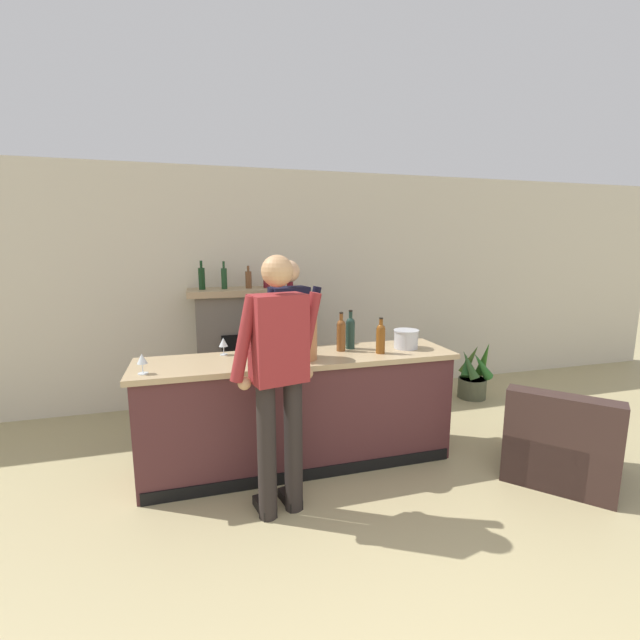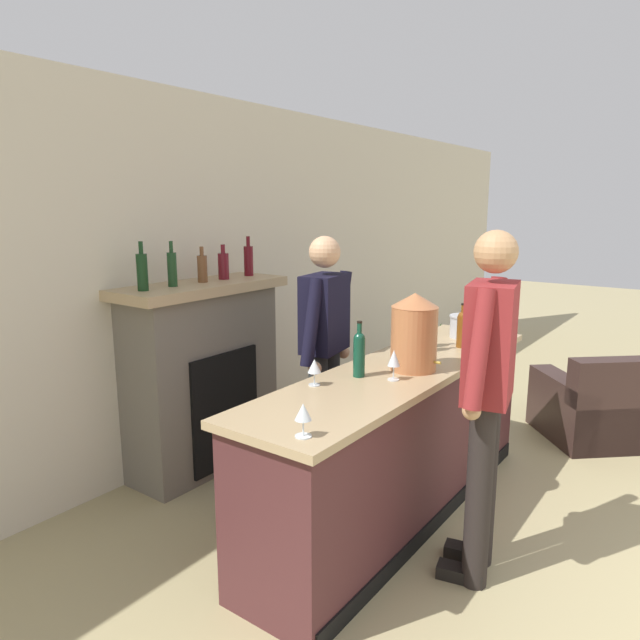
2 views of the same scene
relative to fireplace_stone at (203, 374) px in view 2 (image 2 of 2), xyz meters
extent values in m
cube|color=beige|center=(0.29, 0.26, 0.66)|extent=(12.00, 0.07, 2.75)
cube|color=#4B2527|center=(0.25, -1.50, -0.25)|extent=(2.59, 0.57, 0.92)
cube|color=tan|center=(0.25, -1.50, 0.23)|extent=(2.66, 0.64, 0.04)
cube|color=black|center=(0.25, -1.79, -0.66)|extent=(2.54, 0.01, 0.10)
cube|color=#6E675B|center=(0.00, 0.01, -0.05)|extent=(1.15, 0.44, 1.33)
cube|color=black|center=(0.00, -0.23, -0.23)|extent=(0.63, 0.02, 0.85)
cube|color=tan|center=(0.00, -0.01, 0.65)|extent=(1.31, 0.52, 0.07)
cylinder|color=#143417|center=(-0.49, -0.01, 0.80)|extent=(0.07, 0.07, 0.24)
cylinder|color=#143417|center=(-0.49, -0.01, 0.96)|extent=(0.03, 0.03, 0.08)
cylinder|color=#1B3F1F|center=(-0.25, -0.01, 0.80)|extent=(0.06, 0.06, 0.23)
cylinder|color=#1B3F1F|center=(-0.25, -0.01, 0.95)|extent=(0.03, 0.03, 0.08)
cylinder|color=brown|center=(0.02, -0.01, 0.78)|extent=(0.07, 0.07, 0.19)
cylinder|color=brown|center=(0.02, -0.01, 0.91)|extent=(0.03, 0.03, 0.06)
cylinder|color=maroon|center=(0.23, -0.01, 0.78)|extent=(0.08, 0.08, 0.19)
cylinder|color=maroon|center=(0.23, -0.01, 0.91)|extent=(0.03, 0.03, 0.06)
cylinder|color=#5C1018|center=(0.50, -0.01, 0.80)|extent=(0.07, 0.07, 0.23)
cylinder|color=#5C1018|center=(0.50, -0.01, 0.95)|extent=(0.03, 0.03, 0.08)
cube|color=#34221F|center=(2.29, -2.25, -0.51)|extent=(1.12, 1.12, 0.40)
cube|color=#34221F|center=(2.07, -2.46, -0.33)|extent=(0.66, 0.71, 0.77)
cube|color=#34221F|center=(2.49, -2.47, -0.44)|extent=(0.72, 0.68, 0.54)
cube|color=#34221F|center=(2.10, -2.03, -0.44)|extent=(0.72, 0.68, 0.54)
cylinder|color=#4D503B|center=(2.69, -0.51, -0.59)|extent=(0.34, 0.34, 0.24)
cylinder|color=#332319|center=(2.69, -0.51, -0.48)|extent=(0.31, 0.31, 0.02)
cone|color=#306A1F|center=(2.83, -0.53, -0.21)|extent=(0.16, 0.30, 0.47)
cone|color=#3D5C20|center=(2.72, -0.40, -0.25)|extent=(0.30, 0.19, 0.40)
cone|color=#265925|center=(2.62, -0.46, -0.31)|extent=(0.25, 0.28, 0.30)
cone|color=#37602E|center=(2.60, -0.56, -0.27)|extent=(0.23, 0.30, 0.37)
cone|color=#286829|center=(2.72, -0.63, -0.27)|extent=(0.37, 0.19, 0.40)
cylinder|color=black|center=(0.06, -2.12, -0.22)|extent=(0.13, 0.13, 0.98)
cube|color=black|center=(0.04, -2.05, -0.68)|extent=(0.15, 0.26, 0.07)
cylinder|color=black|center=(-0.14, -2.16, -0.22)|extent=(0.13, 0.13, 0.98)
cube|color=black|center=(-0.15, -2.10, -0.68)|extent=(0.15, 0.26, 0.07)
cube|color=maroon|center=(-0.04, -2.14, 0.56)|extent=(0.40, 0.29, 0.59)
cylinder|color=maroon|center=(0.18, -2.07, 0.58)|extent=(0.20, 0.08, 0.57)
sphere|color=tan|center=(0.17, -2.05, 0.28)|extent=(0.09, 0.09, 0.09)
cylinder|color=maroon|center=(-0.27, -2.17, 0.58)|extent=(0.20, 0.08, 0.57)
sphere|color=tan|center=(-0.27, -2.15, 0.28)|extent=(0.09, 0.09, 0.09)
sphere|color=tan|center=(-0.04, -2.14, 1.01)|extent=(0.21, 0.21, 0.21)
cylinder|color=#252A2C|center=(0.20, -0.90, -0.23)|extent=(0.13, 0.13, 0.96)
cube|color=black|center=(0.21, -0.97, -0.68)|extent=(0.14, 0.25, 0.07)
cylinder|color=#252A2C|center=(0.40, -0.87, -0.23)|extent=(0.13, 0.13, 0.96)
cube|color=black|center=(0.41, -0.94, -0.68)|extent=(0.14, 0.25, 0.07)
cube|color=black|center=(0.30, -0.89, 0.51)|extent=(0.39, 0.28, 0.52)
cylinder|color=black|center=(0.08, -0.95, 0.49)|extent=(0.20, 0.08, 0.57)
sphere|color=#DCA97D|center=(0.08, -0.97, 0.19)|extent=(0.09, 0.09, 0.09)
cylinder|color=black|center=(0.53, -0.87, 0.49)|extent=(0.20, 0.08, 0.57)
sphere|color=#DCA97D|center=(0.53, -0.89, 0.19)|extent=(0.09, 0.09, 0.09)
sphere|color=#DCA97D|center=(0.30, -0.89, 0.92)|extent=(0.21, 0.21, 0.21)
cylinder|color=#BA7144|center=(0.24, -1.58, 0.45)|extent=(0.27, 0.27, 0.38)
cone|color=#BA7144|center=(0.24, -1.58, 0.68)|extent=(0.28, 0.28, 0.08)
cylinder|color=#B29333|center=(0.24, -1.74, 0.33)|extent=(0.02, 0.04, 0.02)
cylinder|color=silver|center=(1.24, -1.50, 0.33)|extent=(0.21, 0.21, 0.15)
cylinder|color=silver|center=(1.24, -1.50, 0.42)|extent=(0.23, 0.23, 0.01)
cylinder|color=brown|center=(0.64, -1.43, 0.37)|extent=(0.08, 0.08, 0.24)
sphere|color=brown|center=(0.64, -1.43, 0.49)|extent=(0.07, 0.07, 0.07)
cylinder|color=brown|center=(0.64, -1.43, 0.54)|extent=(0.03, 0.03, 0.09)
cylinder|color=black|center=(0.64, -1.43, 0.59)|extent=(0.03, 0.03, 0.01)
cylinder|color=#1C342B|center=(0.75, -1.37, 0.38)|extent=(0.08, 0.08, 0.24)
sphere|color=#1C342B|center=(0.75, -1.37, 0.50)|extent=(0.08, 0.08, 0.08)
cylinder|color=#1C342B|center=(0.75, -1.37, 0.54)|extent=(0.03, 0.03, 0.09)
cylinder|color=black|center=(0.75, -1.37, 0.60)|extent=(0.03, 0.03, 0.01)
cylinder|color=brown|center=(0.94, -1.60, 0.36)|extent=(0.08, 0.08, 0.21)
sphere|color=brown|center=(0.94, -1.60, 0.47)|extent=(0.07, 0.07, 0.07)
cylinder|color=brown|center=(0.94, -1.60, 0.51)|extent=(0.03, 0.03, 0.08)
cylinder|color=black|center=(0.94, -1.60, 0.56)|extent=(0.03, 0.03, 0.01)
cylinder|color=#11422E|center=(-0.07, -1.40, 0.37)|extent=(0.07, 0.07, 0.23)
sphere|color=#11422E|center=(-0.07, -1.40, 0.48)|extent=(0.06, 0.06, 0.06)
cylinder|color=#11422E|center=(-0.07, -1.40, 0.53)|extent=(0.03, 0.03, 0.09)
cylinder|color=black|center=(-0.07, -1.40, 0.58)|extent=(0.03, 0.03, 0.01)
cylinder|color=silver|center=(-0.95, -1.67, 0.26)|extent=(0.07, 0.07, 0.01)
cylinder|color=silver|center=(-0.95, -1.67, 0.30)|extent=(0.01, 0.01, 0.07)
cone|color=silver|center=(-0.95, -1.67, 0.37)|extent=(0.07, 0.07, 0.07)
cylinder|color=silver|center=(-0.35, -1.29, 0.26)|extent=(0.07, 0.07, 0.01)
cylinder|color=silver|center=(-0.35, -1.29, 0.29)|extent=(0.01, 0.01, 0.07)
cone|color=silver|center=(-0.35, -1.29, 0.37)|extent=(0.07, 0.07, 0.07)
cylinder|color=silver|center=(-0.01, -1.59, 0.26)|extent=(0.07, 0.07, 0.01)
cylinder|color=silver|center=(-0.01, -1.59, 0.30)|extent=(0.01, 0.01, 0.08)
cone|color=silver|center=(-0.01, -1.59, 0.38)|extent=(0.07, 0.07, 0.09)
camera|label=1|loc=(-0.54, -4.88, 1.18)|focal=24.00mm
camera|label=2|loc=(-2.75, -3.08, 1.22)|focal=32.00mm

